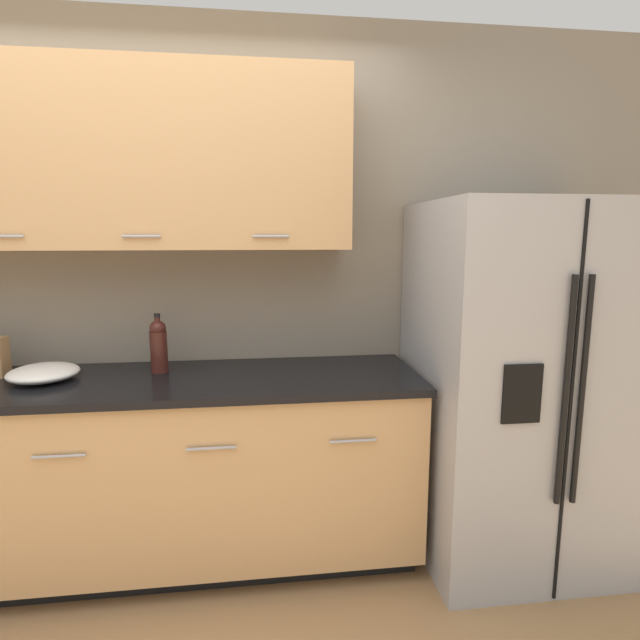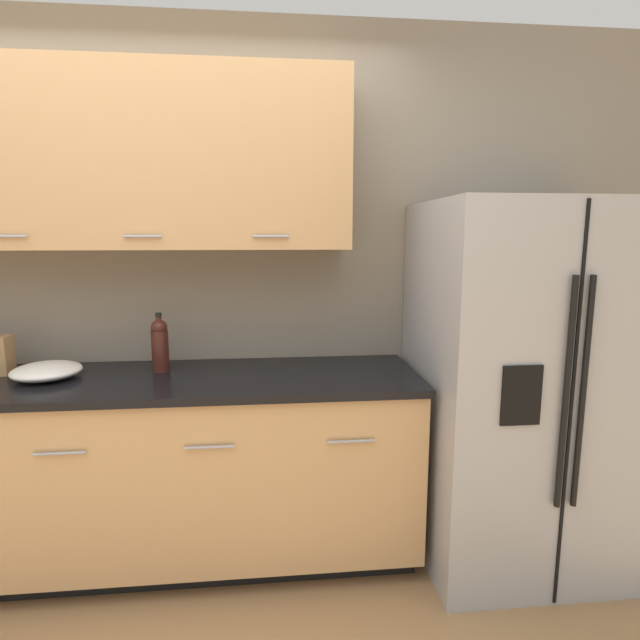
# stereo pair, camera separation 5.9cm
# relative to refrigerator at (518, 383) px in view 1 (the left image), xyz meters

# --- Properties ---
(wall_back) EXTENTS (10.00, 0.39, 2.60)m
(wall_back) POSITION_rel_refrigerator_xyz_m (-1.74, 0.39, 0.61)
(wall_back) COLOR gray
(wall_back) RESTS_ON ground_plane
(counter_unit) EXTENTS (2.45, 0.64, 0.92)m
(counter_unit) POSITION_rel_refrigerator_xyz_m (-1.72, 0.09, -0.39)
(counter_unit) COLOR black
(counter_unit) RESTS_ON ground_plane
(refrigerator) EXTENTS (0.94, 0.83, 1.70)m
(refrigerator) POSITION_rel_refrigerator_xyz_m (0.00, 0.00, 0.00)
(refrigerator) COLOR #9E9EA0
(refrigerator) RESTS_ON ground_plane
(wine_bottle) EXTENTS (0.08, 0.08, 0.28)m
(wine_bottle) POSITION_rel_refrigerator_xyz_m (-1.70, 0.19, 0.19)
(wine_bottle) COLOR #3D1914
(wine_bottle) RESTS_ON counter_unit
(mixing_bowl) EXTENTS (0.30, 0.30, 0.07)m
(mixing_bowl) POSITION_rel_refrigerator_xyz_m (-2.18, 0.11, 0.10)
(mixing_bowl) COLOR white
(mixing_bowl) RESTS_ON counter_unit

